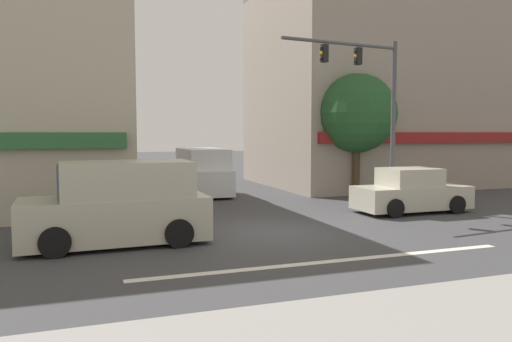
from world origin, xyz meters
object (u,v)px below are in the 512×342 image
at_px(street_tree, 357,114).
at_px(van_waiting_far, 202,173).
at_px(traffic_light_mast, 373,96).
at_px(utility_pole_far_right, 378,105).
at_px(sedan_parked_curbside, 411,192).
at_px(van_approaching_near, 119,205).

bearing_deg(street_tree, van_waiting_far, 155.96).
bearing_deg(traffic_light_mast, utility_pole_far_right, 54.89).
bearing_deg(sedan_parked_curbside, van_waiting_far, 128.50).
relative_size(sedan_parked_curbside, van_approaching_near, 0.88).
xyz_separation_m(utility_pole_far_right, sedan_parked_curbside, (-2.53, -6.03, -3.44)).
height_order(street_tree, van_waiting_far, street_tree).
bearing_deg(street_tree, van_approaching_near, -149.22).
xyz_separation_m(traffic_light_mast, sedan_parked_curbside, (0.98, -1.03, -3.46)).
bearing_deg(van_approaching_near, van_waiting_far, 64.80).
xyz_separation_m(street_tree, sedan_parked_curbside, (-0.48, -4.55, -2.96)).
height_order(street_tree, traffic_light_mast, traffic_light_mast).
bearing_deg(utility_pole_far_right, street_tree, -144.20).
bearing_deg(utility_pole_far_right, traffic_light_mast, -125.11).
bearing_deg(street_tree, sedan_parked_curbside, -96.06).
distance_m(traffic_light_mast, van_waiting_far, 8.63).
distance_m(sedan_parked_curbside, van_waiting_far, 9.45).
xyz_separation_m(street_tree, utility_pole_far_right, (2.05, 1.48, 0.47)).
distance_m(street_tree, van_waiting_far, 7.46).
bearing_deg(street_tree, traffic_light_mast, -112.59).
xyz_separation_m(van_waiting_far, van_approaching_near, (-4.33, -9.21, 0.00)).
distance_m(utility_pole_far_right, traffic_light_mast, 6.11).
distance_m(street_tree, utility_pole_far_right, 2.57).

